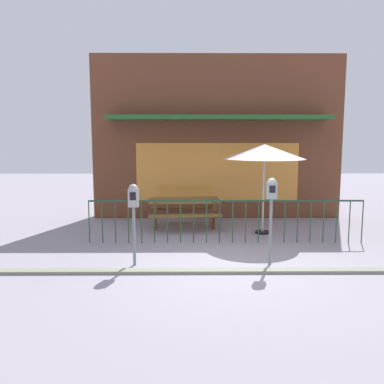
{
  "coord_description": "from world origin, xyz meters",
  "views": [
    {
      "loc": [
        -0.83,
        -6.88,
        2.27
      ],
      "look_at": [
        -0.76,
        2.03,
        1.09
      ],
      "focal_mm": 36.57,
      "sensor_mm": 36.0,
      "label": 1
    }
  ],
  "objects_px": {
    "parking_meter_near": "(271,198)",
    "picnic_table_left": "(184,205)",
    "patio_umbrella": "(264,152)",
    "parking_meter_far": "(133,203)"
  },
  "relations": [
    {
      "from": "parking_meter_near",
      "to": "picnic_table_left",
      "type": "bearing_deg",
      "value": 118.41
    },
    {
      "from": "patio_umbrella",
      "to": "parking_meter_far",
      "type": "height_order",
      "value": "patio_umbrella"
    },
    {
      "from": "patio_umbrella",
      "to": "parking_meter_near",
      "type": "height_order",
      "value": "patio_umbrella"
    },
    {
      "from": "parking_meter_near",
      "to": "parking_meter_far",
      "type": "distance_m",
      "value": 2.49
    },
    {
      "from": "patio_umbrella",
      "to": "parking_meter_near",
      "type": "relative_size",
      "value": 1.36
    },
    {
      "from": "picnic_table_left",
      "to": "parking_meter_far",
      "type": "bearing_deg",
      "value": -106.21
    },
    {
      "from": "patio_umbrella",
      "to": "parking_meter_far",
      "type": "bearing_deg",
      "value": -138.84
    },
    {
      "from": "picnic_table_left",
      "to": "patio_umbrella",
      "type": "relative_size",
      "value": 0.86
    },
    {
      "from": "picnic_table_left",
      "to": "patio_umbrella",
      "type": "bearing_deg",
      "value": -15.89
    },
    {
      "from": "picnic_table_left",
      "to": "parking_meter_near",
      "type": "bearing_deg",
      "value": -61.59
    }
  ]
}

